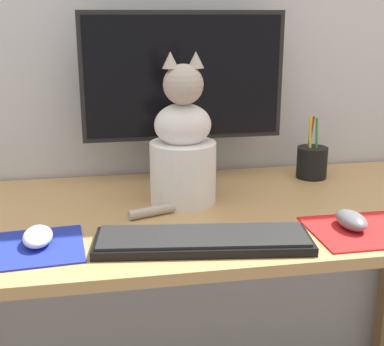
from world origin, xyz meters
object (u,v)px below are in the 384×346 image
Objects in this scene: keyboard at (203,240)px; pen_cup at (312,162)px; computer_mouse_left at (38,236)px; cat at (183,149)px; monitor at (184,87)px; computer_mouse_right at (351,220)px.

pen_cup is (0.40, 0.41, 0.04)m from keyboard.
cat is at bearing 31.75° from computer_mouse_left.
monitor reaches higher than computer_mouse_right.
cat is (-0.33, 0.24, 0.12)m from computer_mouse_right.
keyboard is 0.29m from cat.
monitor reaches higher than computer_mouse_left.
pen_cup is at bearing 52.97° from keyboard.
keyboard is 1.22× the size of cat.
cat is at bearing 97.01° from keyboard.
cat is (0.00, 0.26, 0.13)m from keyboard.
computer_mouse_left is 0.66m from computer_mouse_right.
cat is (-0.03, -0.17, -0.13)m from monitor.
computer_mouse_right is (0.33, 0.03, 0.01)m from keyboard.
pen_cup is at bearing 80.51° from computer_mouse_right.
cat is at bearing -100.11° from monitor.
pen_cup reaches higher than computer_mouse_right.
computer_mouse_left is 0.81m from pen_cup.
cat is at bearing 144.44° from computer_mouse_right.
cat reaches higher than keyboard.
keyboard is at bearing -94.21° from monitor.
pen_cup is at bearing 25.52° from computer_mouse_left.
monitor is 5.52× the size of computer_mouse_left.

